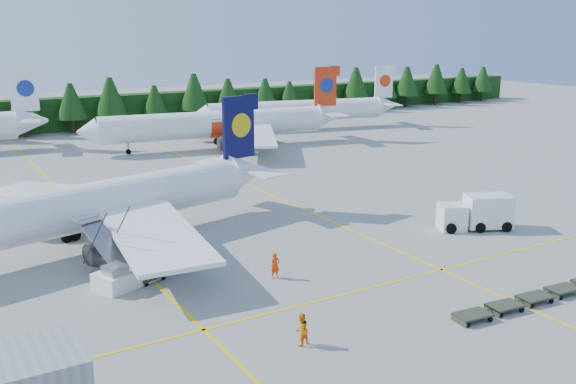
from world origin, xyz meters
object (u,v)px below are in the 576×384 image
airliner_navy (58,214)px  airstairs (124,271)px  airliner_red (210,125)px  service_truck (475,212)px

airliner_navy → airstairs: size_ratio=5.51×
airliner_red → airstairs: airliner_red is taller
airliner_red → service_truck: bearing=-77.9°
airliner_red → service_truck: (3.90, -51.14, -2.06)m
airliner_navy → airstairs: airliner_navy is taller
service_truck → airstairs: bearing=-161.8°
airliner_navy → airliner_red: 49.49m
airliner_navy → service_truck: size_ratio=5.65×
airliner_navy → airstairs: (2.71, -8.69, -2.60)m
airliner_red → airstairs: 55.18m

